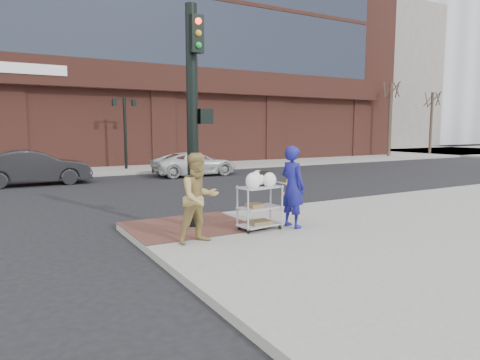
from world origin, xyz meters
TOP-DOWN VIEW (x-y plane):
  - ground at (0.00, 0.00)m, footprint 220.00×220.00m
  - sidewalk_far at (12.50, 32.00)m, footprint 65.00×36.00m
  - brick_curb_ramp at (-0.60, 0.90)m, footprint 2.80×2.40m
  - filler_block at (40.00, 38.00)m, footprint 14.00×20.00m
  - bare_tree_a at (24.00, 16.50)m, footprint 1.80×1.80m
  - bare_tree_b at (30.00, 17.00)m, footprint 1.80×1.80m
  - lamp_post at (2.00, 16.00)m, footprint 1.32×0.22m
  - traffic_signal_pole at (-0.48, 0.77)m, footprint 0.61×0.51m
  - woman_blue at (1.47, -0.37)m, footprint 0.54×0.74m
  - pedestrian_tan at (-0.96, -0.53)m, footprint 0.95×0.78m
  - sedan_dark at (-3.00, 12.05)m, footprint 4.56×1.60m
  - minivan_white at (4.51, 12.06)m, footprint 4.39×2.05m
  - utility_cart at (0.67, -0.22)m, footprint 1.02×0.66m
  - fire_hydrant at (2.62, 1.27)m, footprint 0.43×0.30m

SIDE VIEW (x-z plane):
  - ground at x=0.00m, z-range 0.00..0.00m
  - sidewalk_far at x=12.50m, z-range 0.00..0.15m
  - brick_curb_ramp at x=-0.60m, z-range 0.15..0.16m
  - minivan_white at x=4.51m, z-range 0.00..1.22m
  - fire_hydrant at x=2.62m, z-range 0.16..1.08m
  - sedan_dark at x=-3.00m, z-range 0.00..1.50m
  - utility_cart at x=0.67m, z-range 0.09..1.42m
  - pedestrian_tan at x=-0.96m, z-range 0.15..1.95m
  - woman_blue at x=1.47m, z-range 0.15..2.04m
  - lamp_post at x=2.00m, z-range 0.62..4.62m
  - traffic_signal_pole at x=-0.48m, z-range 0.33..5.33m
  - bare_tree_b at x=30.00m, z-range 2.44..9.14m
  - bare_tree_a at x=24.00m, z-range 2.67..9.87m
  - filler_block at x=40.00m, z-range 0.00..18.00m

